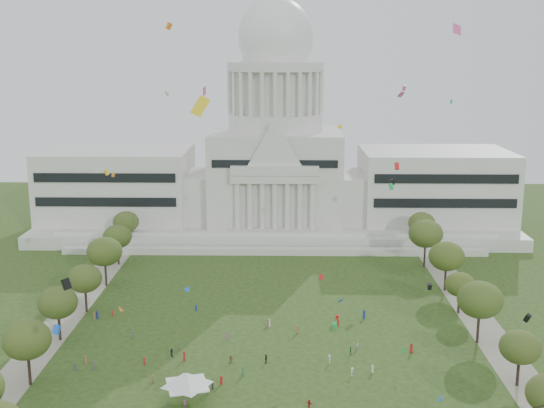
% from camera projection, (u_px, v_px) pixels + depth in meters
% --- Properties ---
extents(ground, '(400.00, 400.00, 0.00)m').
position_uv_depth(ground, '(268.00, 379.00, 128.60)').
color(ground, '#2B4217').
rests_on(ground, ground).
extents(capitol, '(160.00, 64.50, 91.30)m').
position_uv_depth(capitol, '(275.00, 166.00, 234.69)').
color(capitol, beige).
rests_on(capitol, ground).
extents(path_left, '(8.00, 160.00, 0.04)m').
position_uv_depth(path_left, '(65.00, 317.00, 158.69)').
color(path_left, gray).
rests_on(path_left, ground).
extents(path_right, '(8.00, 160.00, 0.04)m').
position_uv_depth(path_right, '(479.00, 320.00, 157.08)').
color(path_right, gray).
rests_on(path_right, ground).
extents(row_tree_l_1, '(8.86, 8.86, 12.59)m').
position_uv_depth(row_tree_l_1, '(27.00, 340.00, 124.52)').
color(row_tree_l_1, black).
rests_on(row_tree_l_1, ground).
extents(row_tree_r_1, '(7.58, 7.58, 10.78)m').
position_uv_depth(row_tree_r_1, '(520.00, 347.00, 124.46)').
color(row_tree_r_1, black).
rests_on(row_tree_r_1, ground).
extents(row_tree_l_2, '(8.42, 8.42, 11.97)m').
position_uv_depth(row_tree_l_2, '(58.00, 303.00, 144.42)').
color(row_tree_l_2, black).
rests_on(row_tree_l_2, ground).
extents(row_tree_r_2, '(9.55, 9.55, 13.58)m').
position_uv_depth(row_tree_r_2, '(480.00, 300.00, 142.80)').
color(row_tree_r_2, black).
rests_on(row_tree_r_2, ground).
extents(row_tree_l_3, '(8.12, 8.12, 11.55)m').
position_uv_depth(row_tree_l_3, '(85.00, 279.00, 160.69)').
color(row_tree_l_3, black).
rests_on(row_tree_l_3, ground).
extents(row_tree_r_3, '(7.01, 7.01, 9.98)m').
position_uv_depth(row_tree_r_3, '(460.00, 285.00, 159.99)').
color(row_tree_r_3, black).
rests_on(row_tree_r_3, ground).
extents(row_tree_l_4, '(9.29, 9.29, 13.21)m').
position_uv_depth(row_tree_l_4, '(105.00, 252.00, 178.49)').
color(row_tree_l_4, black).
rests_on(row_tree_l_4, ground).
extents(row_tree_r_4, '(9.19, 9.19, 13.06)m').
position_uv_depth(row_tree_r_4, '(447.00, 256.00, 174.70)').
color(row_tree_r_4, black).
rests_on(row_tree_r_4, ground).
extents(row_tree_l_5, '(8.33, 8.33, 11.85)m').
position_uv_depth(row_tree_l_5, '(117.00, 237.00, 196.87)').
color(row_tree_l_5, black).
rests_on(row_tree_l_5, ground).
extents(row_tree_r_5, '(9.82, 9.82, 13.96)m').
position_uv_depth(row_tree_r_5, '(426.00, 234.00, 194.26)').
color(row_tree_r_5, black).
rests_on(row_tree_r_5, ground).
extents(row_tree_l_6, '(8.19, 8.19, 11.64)m').
position_uv_depth(row_tree_l_6, '(126.00, 222.00, 214.63)').
color(row_tree_l_6, black).
rests_on(row_tree_l_6, ground).
extents(row_tree_r_6, '(8.42, 8.42, 11.97)m').
position_uv_depth(row_tree_r_6, '(422.00, 223.00, 212.03)').
color(row_tree_r_6, black).
rests_on(row_tree_r_6, ground).
extents(event_tent, '(11.93, 11.93, 5.39)m').
position_uv_depth(event_tent, '(187.00, 379.00, 119.89)').
color(event_tent, '#4C4C4C').
rests_on(event_tent, ground).
extents(person_0, '(1.16, 1.06, 1.99)m').
position_uv_depth(person_0, '(411.00, 348.00, 139.88)').
color(person_0, '#B21E1E').
rests_on(person_0, ground).
extents(person_2, '(0.92, 0.96, 1.69)m').
position_uv_depth(person_2, '(358.00, 345.00, 141.82)').
color(person_2, silver).
rests_on(person_2, ground).
extents(person_3, '(0.74, 1.23, 1.79)m').
position_uv_depth(person_3, '(329.00, 359.00, 135.04)').
color(person_3, silver).
rests_on(person_3, ground).
extents(person_4, '(0.94, 1.24, 1.88)m').
position_uv_depth(person_4, '(266.00, 359.00, 135.10)').
color(person_4, '#26262B').
rests_on(person_4, ground).
extents(person_5, '(1.55, 1.22, 1.57)m').
position_uv_depth(person_5, '(231.00, 359.00, 135.34)').
color(person_5, olive).
rests_on(person_5, ground).
extents(person_7, '(0.82, 0.81, 1.83)m').
position_uv_depth(person_7, '(185.00, 403.00, 118.09)').
color(person_7, '#994C8C').
rests_on(person_7, ground).
extents(person_8, '(1.02, 0.94, 1.78)m').
position_uv_depth(person_8, '(172.00, 353.00, 138.00)').
color(person_8, '#26262B').
rests_on(person_8, ground).
extents(person_9, '(0.93, 1.23, 1.70)m').
position_uv_depth(person_9, '(352.00, 372.00, 129.81)').
color(person_9, silver).
rests_on(person_9, ground).
extents(person_10, '(0.56, 1.01, 1.71)m').
position_uv_depth(person_10, '(351.00, 351.00, 139.02)').
color(person_10, '#33723F').
rests_on(person_10, ground).
extents(person_11, '(1.52, 1.24, 1.55)m').
position_uv_depth(person_11, '(309.00, 404.00, 118.05)').
color(person_11, '#B21E1E').
rests_on(person_11, ground).
extents(distant_crowd, '(62.90, 39.09, 1.93)m').
position_uv_depth(distant_crowd, '(201.00, 342.00, 143.09)').
color(distant_crowd, '#4C4C51').
rests_on(distant_crowd, ground).
extents(kite_swarm, '(87.09, 107.17, 62.08)m').
position_uv_depth(kite_swarm, '(271.00, 208.00, 129.06)').
color(kite_swarm, green).
rests_on(kite_swarm, ground).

